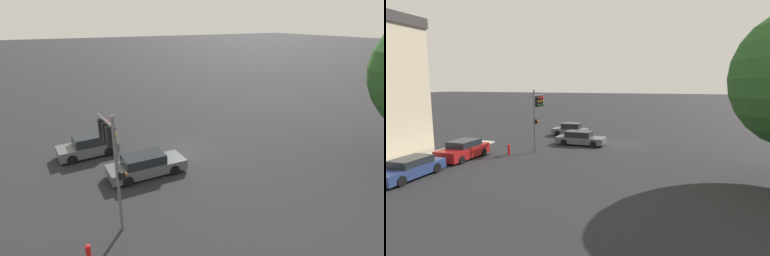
{
  "view_description": "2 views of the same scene",
  "coord_description": "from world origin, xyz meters",
  "views": [
    {
      "loc": [
        8.99,
        17.77,
        8.97
      ],
      "look_at": [
        0.21,
        1.63,
        2.29
      ],
      "focal_mm": 28.0,
      "sensor_mm": 36.0,
      "label": 1
    },
    {
      "loc": [
        -4.85,
        29.4,
        5.94
      ],
      "look_at": [
        2.63,
        5.96,
        2.25
      ],
      "focal_mm": 28.0,
      "sensor_mm": 36.0,
      "label": 2
    }
  ],
  "objects": [
    {
      "name": "ground_plane",
      "position": [
        0.0,
        0.0,
        0.0
      ],
      "size": [
        300.0,
        300.0,
        0.0
      ],
      "primitive_type": "plane",
      "color": "black"
    },
    {
      "name": "traffic_signal",
      "position": [
        6.41,
        5.63,
        3.9
      ],
      "size": [
        0.67,
        2.34,
        5.4
      ],
      "rotation": [
        0.0,
        0.0,
        3.21
      ],
      "color": "#515456",
      "rests_on": "ground_plane"
    },
    {
      "name": "crossing_car_0",
      "position": [
        6.22,
        -2.45,
        0.68
      ],
      "size": [
        4.03,
        2.08,
        1.46
      ],
      "rotation": [
        0.0,
        0.0,
        0.05
      ],
      "color": "#4C5156",
      "rests_on": "ground_plane"
    },
    {
      "name": "crossing_car_1",
      "position": [
        3.64,
        2.06,
        0.63
      ],
      "size": [
        4.71,
        1.94,
        1.34
      ],
      "rotation": [
        0.0,
        0.0,
        3.14
      ],
      "color": "#4C5156",
      "rests_on": "ground_plane"
    },
    {
      "name": "fire_hydrant",
      "position": [
        8.11,
        7.84,
        0.49
      ],
      "size": [
        0.22,
        0.22,
        0.92
      ],
      "color": "red",
      "rests_on": "ground_plane"
    }
  ]
}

